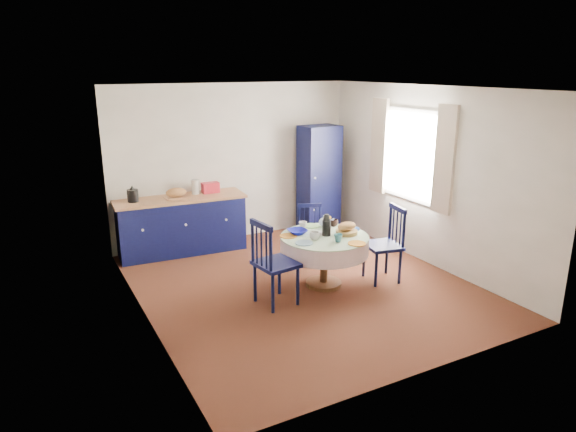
% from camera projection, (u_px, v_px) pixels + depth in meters
% --- Properties ---
extents(floor, '(4.50, 4.50, 0.00)m').
position_uv_depth(floor, '(303.00, 285.00, 6.68)').
color(floor, black).
rests_on(floor, ground).
extents(ceiling, '(4.50, 4.50, 0.00)m').
position_uv_depth(ceiling, '(304.00, 88.00, 5.98)').
color(ceiling, white).
rests_on(ceiling, wall_back).
extents(wall_back, '(4.00, 0.02, 2.50)m').
position_uv_depth(wall_back, '(234.00, 163.00, 8.24)').
color(wall_back, white).
rests_on(wall_back, floor).
extents(wall_left, '(0.02, 4.50, 2.50)m').
position_uv_depth(wall_left, '(140.00, 213.00, 5.43)').
color(wall_left, white).
rests_on(wall_left, floor).
extents(wall_right, '(0.02, 4.50, 2.50)m').
position_uv_depth(wall_right, '(426.00, 176.00, 7.24)').
color(wall_right, white).
rests_on(wall_right, floor).
extents(window, '(0.10, 1.74, 1.45)m').
position_uv_depth(window, '(411.00, 154.00, 7.39)').
color(window, white).
rests_on(window, wall_right).
extents(kitchen_counter, '(1.97, 0.73, 1.10)m').
position_uv_depth(kitchen_counter, '(181.00, 224.00, 7.76)').
color(kitchen_counter, black).
rests_on(kitchen_counter, floor).
extents(pantry_cabinet, '(0.65, 0.48, 1.80)m').
position_uv_depth(pantry_cabinet, '(319.00, 179.00, 8.68)').
color(pantry_cabinet, black).
rests_on(pantry_cabinet, floor).
extents(dining_table, '(1.13, 1.12, 0.96)m').
position_uv_depth(dining_table, '(325.00, 244.00, 6.54)').
color(dining_table, '#4F3316').
rests_on(dining_table, floor).
extents(chair_left, '(0.51, 0.53, 1.05)m').
position_uv_depth(chair_left, '(273.00, 262.00, 6.01)').
color(chair_left, black).
rests_on(chair_left, floor).
extents(chair_far, '(0.49, 0.48, 0.85)m').
position_uv_depth(chair_far, '(311.00, 234.00, 7.35)').
color(chair_far, black).
rests_on(chair_far, floor).
extents(chair_right, '(0.51, 0.52, 1.01)m').
position_uv_depth(chair_right, '(386.00, 243.00, 6.72)').
color(chair_right, black).
rests_on(chair_right, floor).
extents(mug_a, '(0.13, 0.13, 0.10)m').
position_uv_depth(mug_a, '(314.00, 236.00, 6.34)').
color(mug_a, silver).
rests_on(mug_a, dining_table).
extents(mug_b, '(0.10, 0.10, 0.10)m').
position_uv_depth(mug_b, '(338.00, 238.00, 6.27)').
color(mug_b, '#30676E').
rests_on(mug_b, dining_table).
extents(mug_c, '(0.12, 0.12, 0.09)m').
position_uv_depth(mug_c, '(334.00, 223.00, 6.87)').
color(mug_c, black).
rests_on(mug_c, dining_table).
extents(mug_d, '(0.11, 0.11, 0.10)m').
position_uv_depth(mug_d, '(303.00, 225.00, 6.75)').
color(mug_d, silver).
rests_on(mug_d, dining_table).
extents(cobalt_bowl, '(0.25, 0.25, 0.06)m').
position_uv_depth(cobalt_bowl, '(297.00, 232.00, 6.56)').
color(cobalt_bowl, '#0A0E7C').
rests_on(cobalt_bowl, dining_table).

